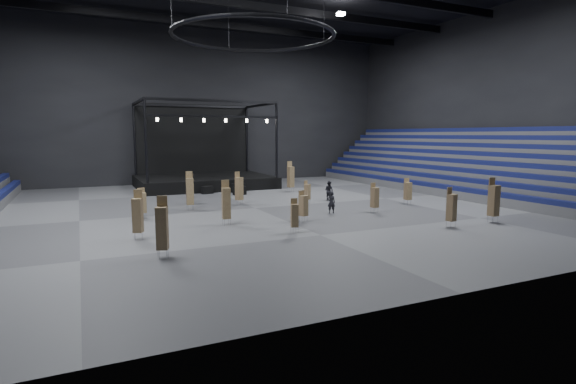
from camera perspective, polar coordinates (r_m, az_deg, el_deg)
name	(u,v)px	position (r m, az deg, el deg)	size (l,w,h in m)	color
floor	(255,208)	(35.21, -4.20, -2.05)	(50.00, 50.00, 0.00)	#545456
wall_back	(191,106)	(54.99, -12.22, 10.57)	(50.00, 0.20, 18.00)	black
wall_front	(475,36)	(17.15, 22.65, 17.80)	(50.00, 0.20, 18.00)	black
wall_right	(491,101)	(49.57, 24.34, 10.47)	(0.20, 42.00, 18.00)	black
bleachers_right	(472,175)	(48.09, 22.27, 2.01)	(7.20, 40.00, 6.40)	#4E4E50
stage	(203,173)	(50.44, -10.78, 2.33)	(14.00, 10.00, 9.20)	black
truss_ring	(253,36)	(35.50, -4.41, 19.13)	(12.30, 12.30, 5.15)	black
flight_case_left	(207,190)	(44.26, -10.23, 0.25)	(1.10, 0.55, 0.74)	black
flight_case_mid	(240,191)	(43.09, -6.17, 0.18)	(1.19, 0.60, 0.80)	black
flight_case_right	(238,188)	(44.86, -6.35, 0.52)	(1.33, 0.67, 0.89)	black
chair_stack_0	(138,214)	(25.79, -18.54, -2.72)	(0.65, 0.65, 2.74)	silver
chair_stack_1	(162,227)	(21.61, -15.69, -4.30)	(0.65, 0.65, 2.90)	silver
chair_stack_2	(239,188)	(36.74, -6.24, 0.50)	(0.65, 0.65, 2.72)	silver
chair_stack_3	(226,202)	(28.62, -7.86, -1.32)	(0.56, 0.56, 2.87)	silver
chair_stack_4	(375,197)	(33.55, 10.93, -0.63)	(0.52, 0.52, 2.20)	silver
chair_stack_5	(303,205)	(29.55, 1.95, -1.67)	(0.60, 0.60, 2.07)	silver
chair_stack_6	(408,191)	(38.00, 14.96, 0.18)	(0.52, 0.52, 2.18)	silver
chair_stack_7	(190,191)	(38.07, -12.33, 0.12)	(0.54, 0.54, 1.97)	silver
chair_stack_8	(307,191)	(37.32, 2.46, 0.07)	(0.54, 0.54, 1.93)	silver
chair_stack_9	(294,215)	(26.22, 0.83, -2.93)	(0.51, 0.51, 2.02)	silver
chair_stack_10	(291,176)	(45.01, 0.34, 2.00)	(0.60, 0.60, 3.05)	silver
chair_stack_11	(190,191)	(34.77, -12.36, 0.17)	(0.58, 0.58, 2.95)	silver
chair_stack_12	(494,200)	(32.09, 24.66, -0.90)	(0.55, 0.55, 2.95)	silver
chair_stack_13	(142,202)	(32.13, -18.04, -1.25)	(0.53, 0.53, 2.11)	silver
chair_stack_14	(451,207)	(29.53, 20.04, -1.78)	(0.55, 0.55, 2.49)	silver
man_center	(331,202)	(32.86, 5.53, -1.33)	(0.58, 0.38, 1.60)	black
crew_member	(329,191)	(39.25, 5.24, 0.16)	(0.83, 0.64, 1.70)	black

